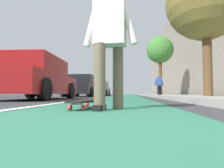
{
  "coord_description": "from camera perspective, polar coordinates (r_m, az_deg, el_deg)",
  "views": [
    {
      "loc": [
        -1.08,
        -0.37,
        0.2
      ],
      "look_at": [
        9.34,
        0.65,
        0.76
      ],
      "focal_mm": 29.42,
      "sensor_mm": 36.0,
      "label": 1
    }
  ],
  "objects": [
    {
      "name": "pedestrian_distant",
      "position": [
        14.71,
        14.35,
        -0.01
      ],
      "size": [
        0.47,
        0.73,
        1.68
      ],
      "color": "black",
      "rests_on": "ground"
    },
    {
      "name": "parked_car_mid",
      "position": [
        13.26,
        -8.96,
        -0.82
      ],
      "size": [
        4.37,
        2.13,
        1.48
      ],
      "color": "black",
      "rests_on": "ground"
    },
    {
      "name": "building_facade",
      "position": [
        24.24,
        19.22,
        8.38
      ],
      "size": [
        40.0,
        1.2,
        9.88
      ],
      "primitive_type": "cube",
      "color": "gray",
      "rests_on": "ground"
    },
    {
      "name": "street_tree_near",
      "position": [
        7.12,
        27.11,
        21.86
      ],
      "size": [
        2.51,
        2.51,
        4.44
      ],
      "color": "brown",
      "rests_on": "ground"
    },
    {
      "name": "lane_stripe_white",
      "position": [
        21.14,
        1.39,
        -3.6
      ],
      "size": [
        52.0,
        0.16,
        0.01
      ],
      "primitive_type": "cube",
      "color": "silver",
      "rests_on": "ground"
    },
    {
      "name": "skateboard",
      "position": [
        2.53,
        -8.24,
        -5.52
      ],
      "size": [
        0.86,
        0.3,
        0.11
      ],
      "color": "red",
      "rests_on": "ground"
    },
    {
      "name": "parked_car_near",
      "position": [
        7.14,
        -22.58,
        1.36
      ],
      "size": [
        4.26,
        2.09,
        1.5
      ],
      "color": "maroon",
      "rests_on": "ground"
    },
    {
      "name": "bike_lane_paint",
      "position": [
        25.09,
        4.74,
        -3.5
      ],
      "size": [
        56.0,
        2.05,
        0.0
      ],
      "primitive_type": "cube",
      "color": "#2D7256",
      "rests_on": "ground"
    },
    {
      "name": "sidewalk_curb",
      "position": [
        19.3,
        14.07,
        -3.37
      ],
      "size": [
        52.0,
        3.2,
        0.13
      ],
      "primitive_type": "cube",
      "color": "#9E9B93",
      "rests_on": "ground"
    },
    {
      "name": "parked_car_far",
      "position": [
        18.76,
        -4.02,
        -1.54
      ],
      "size": [
        4.41,
        1.99,
        1.46
      ],
      "color": "#4C5156",
      "rests_on": "ground"
    },
    {
      "name": "traffic_light",
      "position": [
        23.35,
        0.75,
        4.36
      ],
      "size": [
        0.33,
        0.28,
        4.69
      ],
      "color": "#2D2D2D",
      "rests_on": "ground"
    },
    {
      "name": "skater_person",
      "position": [
        2.44,
        -0.78,
        14.45
      ],
      "size": [
        0.44,
        0.72,
        1.64
      ],
      "color": "brown",
      "rests_on": "ground"
    },
    {
      "name": "street_tree_mid",
      "position": [
        15.56,
        14.69,
        10.03
      ],
      "size": [
        2.14,
        2.14,
        4.82
      ],
      "color": "brown",
      "rests_on": "ground"
    },
    {
      "name": "ground_plane",
      "position": [
        11.09,
        3.66,
        -4.1
      ],
      "size": [
        80.0,
        80.0,
        0.0
      ],
      "primitive_type": "plane",
      "color": "#38383D"
    }
  ]
}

